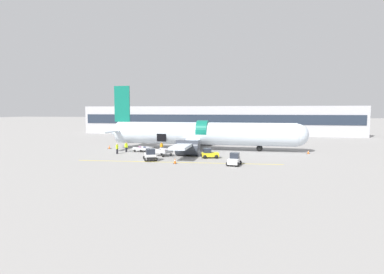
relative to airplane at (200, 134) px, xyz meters
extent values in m
plane|color=gray|center=(-1.54, -2.21, -2.86)|extent=(500.00, 500.00, 0.00)
cube|color=yellow|center=(-0.81, -13.70, -2.85)|extent=(28.35, 2.54, 0.01)
cube|color=#B2B2B7|center=(-1.54, 37.19, 1.29)|extent=(80.58, 11.20, 8.30)
cube|color=#232D3D|center=(-1.54, 31.53, 1.71)|extent=(78.97, 0.16, 2.66)
cylinder|color=silver|center=(0.44, 0.00, 0.09)|extent=(32.36, 4.01, 4.01)
sphere|color=silver|center=(16.62, 0.00, 0.09)|extent=(3.81, 3.81, 3.81)
cone|color=silver|center=(-15.74, 0.00, 0.09)|extent=(4.61, 3.69, 3.69)
cylinder|color=#0F6B56|center=(0.44, -0.04, 0.45)|extent=(1.94, 4.02, 4.02)
cube|color=#0F6B56|center=(-14.99, 0.00, 5.45)|extent=(3.01, 0.28, 6.71)
cube|color=silver|center=(-15.16, -3.73, 0.49)|extent=(0.98, 7.45, 0.20)
cube|color=silver|center=(-15.16, 3.73, 0.49)|extent=(0.98, 7.45, 0.20)
cube|color=silver|center=(-0.86, -7.25, -1.01)|extent=(2.33, 13.31, 0.40)
cube|color=silver|center=(-0.86, 7.26, -1.01)|extent=(2.33, 13.31, 0.40)
cylinder|color=#333842|center=(-0.66, -7.59, -1.61)|extent=(3.57, 2.44, 2.44)
cylinder|color=#333842|center=(-0.66, 7.60, -1.61)|extent=(3.57, 2.44, 2.44)
cube|color=black|center=(-6.68, -1.98, -0.61)|extent=(1.70, 0.12, 1.40)
cylinder|color=#56565B|center=(10.47, 0.00, -1.61)|extent=(0.22, 0.22, 1.40)
sphere|color=black|center=(10.47, 0.00, -2.31)|extent=(1.09, 1.09, 1.09)
cylinder|color=#56565B|center=(-2.80, -2.70, -1.61)|extent=(0.22, 0.22, 1.40)
sphere|color=black|center=(-2.80, -2.70, -2.31)|extent=(1.09, 1.09, 1.09)
cylinder|color=#56565B|center=(-2.80, 2.71, -1.61)|extent=(0.22, 0.22, 1.40)
sphere|color=black|center=(-2.80, 2.71, -2.31)|extent=(1.09, 1.09, 1.09)
cube|color=yellow|center=(3.11, -9.10, -2.33)|extent=(2.76, 1.84, 0.57)
cube|color=#232833|center=(2.68, -9.21, -1.71)|extent=(1.37, 1.30, 0.66)
cube|color=black|center=(1.84, -9.44, -2.45)|extent=(0.40, 1.10, 0.29)
sphere|color=black|center=(2.13, -8.75, -2.58)|extent=(0.56, 0.56, 0.56)
sphere|color=black|center=(2.43, -9.88, -2.58)|extent=(0.56, 0.56, 0.56)
sphere|color=black|center=(3.79, -8.31, -2.58)|extent=(0.56, 0.56, 0.56)
sphere|color=black|center=(4.09, -9.44, -2.58)|extent=(0.56, 0.56, 0.56)
cube|color=white|center=(-5.02, -12.73, -2.27)|extent=(2.50, 3.17, 0.71)
cube|color=#232833|center=(-4.80, -13.18, -1.52)|extent=(1.64, 1.67, 0.77)
cube|color=black|center=(-4.38, -14.06, -2.41)|extent=(1.20, 0.66, 0.35)
sphere|color=black|center=(-5.20, -13.89, -2.58)|extent=(0.56, 0.56, 0.56)
sphere|color=black|center=(-3.99, -13.31, -2.58)|extent=(0.56, 0.56, 0.56)
sphere|color=black|center=(-6.04, -12.15, -2.58)|extent=(0.56, 0.56, 0.56)
sphere|color=black|center=(-4.83, -11.57, -2.58)|extent=(0.56, 0.56, 0.56)
cube|color=silver|center=(6.97, -14.41, -2.30)|extent=(1.59, 2.47, 0.65)
cube|color=#232833|center=(7.03, -14.00, -1.61)|extent=(1.23, 1.18, 0.72)
cube|color=black|center=(7.13, -13.21, -2.42)|extent=(1.17, 0.27, 0.32)
sphere|color=black|center=(7.69, -13.70, -2.58)|extent=(0.56, 0.56, 0.56)
sphere|color=black|center=(6.46, -13.54, -2.58)|extent=(0.56, 0.56, 0.56)
sphere|color=black|center=(7.48, -15.27, -2.58)|extent=(0.56, 0.56, 0.56)
sphere|color=black|center=(6.26, -15.11, -2.58)|extent=(0.56, 0.56, 0.56)
cube|color=#B7BABF|center=(-9.14, -4.81, -2.39)|extent=(3.47, 2.55, 0.05)
cube|color=#B7BABF|center=(-7.69, -5.26, -2.18)|extent=(0.56, 1.66, 0.37)
cube|color=#B7BABF|center=(-9.39, -5.60, -2.18)|extent=(2.92, 0.95, 0.37)
cube|color=#B7BABF|center=(-8.90, -4.02, -2.18)|extent=(2.92, 0.95, 0.37)
cube|color=#333338|center=(-7.23, -5.40, -2.59)|extent=(0.88, 0.34, 0.06)
sphere|color=black|center=(-8.36, -5.95, -2.66)|extent=(0.40, 0.40, 0.40)
sphere|color=black|center=(-7.86, -4.31, -2.66)|extent=(0.40, 0.40, 0.40)
sphere|color=black|center=(-10.43, -5.31, -2.66)|extent=(0.40, 0.40, 0.40)
sphere|color=black|center=(-9.93, -3.67, -2.66)|extent=(0.40, 0.40, 0.40)
cube|color=#721951|center=(-9.72, -4.69, -2.16)|extent=(0.52, 0.37, 0.40)
cube|color=#1E2347|center=(-8.85, -4.75, -2.16)|extent=(0.49, 0.33, 0.42)
cube|color=#B7BABF|center=(-4.52, -8.42, -2.29)|extent=(3.31, 2.81, 0.05)
cube|color=#B7BABF|center=(-3.27, -9.02, -2.00)|extent=(0.81, 1.62, 0.51)
cube|color=#B7BABF|center=(-4.89, -9.19, -2.00)|extent=(2.53, 1.25, 0.51)
cube|color=#B7BABF|center=(-4.15, -7.66, -2.00)|extent=(2.53, 1.25, 0.51)
cube|color=#333338|center=(-2.84, -9.23, -2.53)|extent=(0.85, 0.46, 0.06)
sphere|color=black|center=(-4.01, -9.65, -2.66)|extent=(0.40, 0.40, 0.40)
sphere|color=black|center=(-3.25, -8.06, -2.66)|extent=(0.40, 0.40, 0.40)
sphere|color=black|center=(-5.80, -8.79, -2.66)|extent=(0.40, 0.40, 0.40)
sphere|color=black|center=(-5.04, -7.20, -2.66)|extent=(0.40, 0.40, 0.40)
cube|color=olive|center=(-4.80, -8.57, -2.11)|extent=(0.46, 0.33, 0.31)
cube|color=#721951|center=(-4.10, -8.35, -2.09)|extent=(0.39, 0.30, 0.35)
cube|color=#2D2D33|center=(-4.98, -8.21, -2.07)|extent=(0.47, 0.40, 0.39)
cylinder|color=black|center=(-12.28, -4.49, -2.47)|extent=(0.29, 0.29, 0.77)
cylinder|color=#B7E019|center=(-12.28, -4.49, -1.78)|extent=(0.37, 0.37, 0.61)
sphere|color=tan|center=(-12.28, -4.49, -1.37)|extent=(0.21, 0.21, 0.21)
cylinder|color=#B7E019|center=(-12.28, -4.28, -1.85)|extent=(0.12, 0.12, 0.56)
cylinder|color=#B7E019|center=(-12.27, -4.71, -1.85)|extent=(0.12, 0.12, 0.56)
cylinder|color=black|center=(-12.44, -7.81, -2.44)|extent=(0.39, 0.39, 0.84)
cylinder|color=#B7E019|center=(-12.44, -7.81, -1.69)|extent=(0.50, 0.50, 0.66)
sphere|color=beige|center=(-12.44, -7.81, -1.24)|extent=(0.23, 0.23, 0.23)
cylinder|color=#B7E019|center=(-12.36, -8.03, -1.76)|extent=(0.16, 0.16, 0.61)
cylinder|color=#B7E019|center=(-12.51, -7.59, -1.76)|extent=(0.16, 0.16, 0.61)
cylinder|color=black|center=(-11.85, -5.56, -2.45)|extent=(0.32, 0.32, 0.82)
cylinder|color=#B7E019|center=(-11.85, -5.56, -1.72)|extent=(0.41, 0.41, 0.64)
sphere|color=#9E7556|center=(-11.85, -5.56, -1.28)|extent=(0.23, 0.23, 0.23)
cylinder|color=#B7E019|center=(-12.08, -5.55, -1.79)|extent=(0.13, 0.13, 0.59)
cylinder|color=#B7E019|center=(-11.63, -5.58, -1.79)|extent=(0.13, 0.13, 0.59)
cylinder|color=#1E2338|center=(-6.14, -3.68, -2.47)|extent=(0.40, 0.40, 0.78)
cylinder|color=orange|center=(-6.14, -3.68, -1.77)|extent=(0.52, 0.52, 0.62)
sphere|color=#9E7556|center=(-6.14, -3.68, -1.35)|extent=(0.22, 0.22, 0.22)
cylinder|color=orange|center=(-5.98, -3.54, -1.84)|extent=(0.16, 0.16, 0.57)
cylinder|color=orange|center=(-6.30, -3.83, -1.84)|extent=(0.16, 0.16, 0.57)
cube|color=black|center=(18.25, -1.45, -2.84)|extent=(0.49, 0.49, 0.03)
cone|color=orange|center=(18.25, -1.45, -2.56)|extent=(0.37, 0.37, 0.60)
cylinder|color=white|center=(18.25, -1.45, -2.53)|extent=(0.21, 0.21, 0.07)
cube|color=black|center=(-0.82, -14.70, -2.84)|extent=(0.44, 0.44, 0.03)
cone|color=orange|center=(-0.82, -14.70, -2.47)|extent=(0.33, 0.33, 0.77)
cylinder|color=white|center=(-0.82, -14.70, -2.43)|extent=(0.19, 0.19, 0.09)
cube|color=black|center=(0.43, -6.71, -2.84)|extent=(0.56, 0.56, 0.03)
cone|color=orange|center=(0.43, -6.71, -2.52)|extent=(0.41, 0.41, 0.67)
cylinder|color=white|center=(0.43, -6.71, -2.49)|extent=(0.24, 0.24, 0.08)
cube|color=black|center=(-16.80, -1.96, -2.84)|extent=(0.57, 0.57, 0.03)
cone|color=orange|center=(-16.80, -1.96, -2.53)|extent=(0.42, 0.42, 0.65)
cylinder|color=white|center=(-16.80, -1.96, -2.50)|extent=(0.25, 0.25, 0.08)
camera|label=1|loc=(9.35, -52.88, 4.22)|focal=28.00mm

